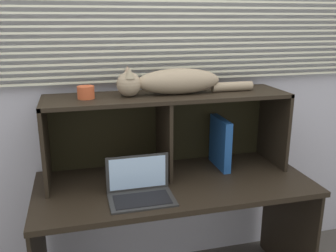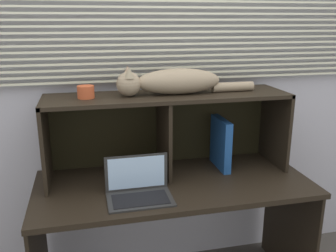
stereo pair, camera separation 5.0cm
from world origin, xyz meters
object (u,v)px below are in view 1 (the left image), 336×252
object	(u,v)px
binder_upright	(220,143)
cat	(172,82)
small_basket	(86,92)
book_stack	(126,171)
laptop	(140,190)

from	to	relation	value
binder_upright	cat	bearing A→B (deg)	-180.00
cat	small_basket	world-z (taller)	cat
binder_upright	small_basket	bearing A→B (deg)	180.00
book_stack	small_basket	xyz separation A→B (m)	(-0.20, 0.00, 0.47)
binder_upright	book_stack	xyz separation A→B (m)	(-0.59, -0.00, -0.12)
laptop	binder_upright	distance (m)	0.63
cat	laptop	size ratio (longest dim) A/B	2.43
laptop	cat	bearing A→B (deg)	49.58
book_stack	small_basket	world-z (taller)	small_basket
cat	book_stack	size ratio (longest dim) A/B	3.30
cat	book_stack	xyz separation A→B (m)	(-0.28, -0.00, -0.51)
cat	laptop	distance (m)	0.63
small_basket	binder_upright	bearing A→B (deg)	0.00
laptop	book_stack	bearing A→B (deg)	96.64
laptop	binder_upright	xyz separation A→B (m)	(0.55, 0.29, 0.11)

